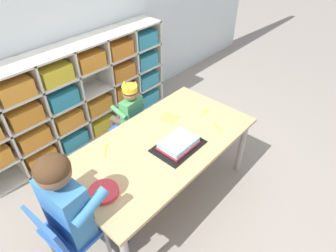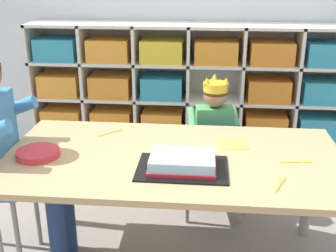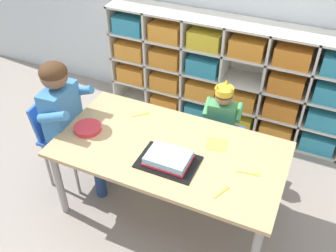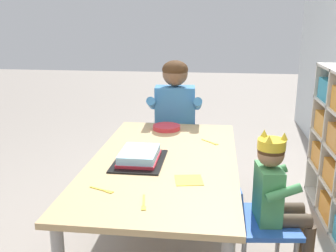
% 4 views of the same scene
% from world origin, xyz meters
% --- Properties ---
extents(ground, '(16.00, 16.00, 0.00)m').
position_xyz_m(ground, '(0.00, 0.00, 0.00)').
color(ground, gray).
extents(storage_cubby_shelf, '(2.25, 0.32, 1.05)m').
position_xyz_m(storage_cubby_shelf, '(0.03, 1.20, 0.51)').
color(storage_cubby_shelf, silver).
rests_on(storage_cubby_shelf, ground).
extents(activity_table, '(1.55, 0.82, 0.62)m').
position_xyz_m(activity_table, '(0.00, 0.00, 0.55)').
color(activity_table, tan).
rests_on(activity_table, ground).
extents(classroom_chair_blue, '(0.41, 0.37, 0.61)m').
position_xyz_m(classroom_chair_blue, '(0.20, 0.50, 0.38)').
color(classroom_chair_blue, blue).
rests_on(classroom_chair_blue, ground).
extents(child_with_crown, '(0.31, 0.32, 0.85)m').
position_xyz_m(child_with_crown, '(0.19, 0.61, 0.53)').
color(child_with_crown, '#4C9E5B').
rests_on(child_with_crown, ground).
extents(classroom_chair_adult_side, '(0.36, 0.36, 0.75)m').
position_xyz_m(classroom_chair_adult_side, '(-0.90, -0.03, 0.47)').
color(classroom_chair_adult_side, blue).
rests_on(classroom_chair_adult_side, ground).
extents(adult_helper_seated, '(0.44, 0.42, 1.08)m').
position_xyz_m(adult_helper_seated, '(-0.79, -0.02, 0.68)').
color(adult_helper_seated, '#3D7FBC').
rests_on(adult_helper_seated, ground).
extents(birthday_cake_on_tray, '(0.39, 0.27, 0.07)m').
position_xyz_m(birthday_cake_on_tray, '(0.05, -0.13, 0.64)').
color(birthday_cake_on_tray, black).
rests_on(birthday_cake_on_tray, activity_table).
extents(paper_plate_stack, '(0.20, 0.20, 0.03)m').
position_xyz_m(paper_plate_stack, '(-0.61, -0.06, 0.63)').
color(paper_plate_stack, '#DB333D').
rests_on(paper_plate_stack, activity_table).
extents(paper_napkin_square, '(0.16, 0.16, 0.00)m').
position_xyz_m(paper_napkin_square, '(0.28, 0.16, 0.62)').
color(paper_napkin_square, '#F4DB4C').
rests_on(paper_napkin_square, activity_table).
extents(fork_near_child_seat, '(0.15, 0.04, 0.00)m').
position_xyz_m(fork_near_child_seat, '(0.55, -0.01, 0.62)').
color(fork_near_child_seat, yellow).
rests_on(fork_near_child_seat, activity_table).
extents(fork_by_napkin, '(0.06, 0.13, 0.00)m').
position_xyz_m(fork_by_napkin, '(0.45, -0.23, 0.62)').
color(fork_by_napkin, yellow).
rests_on(fork_by_napkin, activity_table).
extents(fork_at_table_front_edge, '(0.11, 0.11, 0.00)m').
position_xyz_m(fork_at_table_front_edge, '(-0.34, 0.26, 0.62)').
color(fork_at_table_front_edge, yellow).
rests_on(fork_at_table_front_edge, activity_table).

